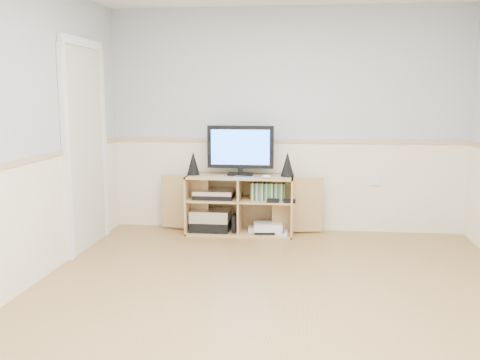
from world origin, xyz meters
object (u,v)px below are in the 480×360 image
object	(u,v)px
media_cabinet	(241,203)
monitor	(240,149)
game_consoles	(267,228)
keyboard	(247,177)

from	to	relation	value
media_cabinet	monitor	bearing A→B (deg)	-90.00
monitor	game_consoles	world-z (taller)	monitor
keyboard	game_consoles	distance (m)	0.64
media_cabinet	game_consoles	xyz separation A→B (m)	(0.30, -0.07, -0.26)
monitor	game_consoles	distance (m)	0.93
media_cabinet	monitor	distance (m)	0.62
monitor	game_consoles	size ratio (longest dim) A/B	1.62
keyboard	game_consoles	bearing A→B (deg)	45.59
media_cabinet	keyboard	distance (m)	0.39
monitor	game_consoles	bearing A→B (deg)	-11.28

